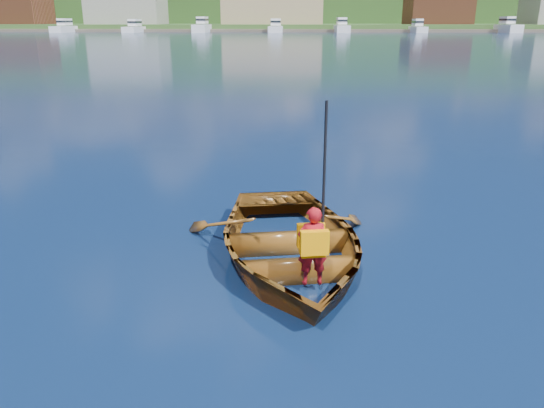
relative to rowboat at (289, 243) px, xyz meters
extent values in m
plane|color=#12263D|center=(-1.00, 0.61, -0.27)|extent=(600.00, 600.00, 0.00)
imported|color=maroon|center=(0.00, 0.00, 0.00)|extent=(3.49, 4.45, 0.84)
imported|color=#A10F18|center=(0.29, -0.87, 0.33)|extent=(0.40, 0.29, 1.01)
cube|color=#FF9C03|center=(0.31, -0.98, 0.43)|extent=(0.35, 0.15, 0.30)
cube|color=#FF9C03|center=(0.27, -0.75, 0.43)|extent=(0.35, 0.13, 0.30)
cube|color=#FF9C03|center=(0.29, -0.87, 0.25)|extent=(0.33, 0.26, 0.05)
cylinder|color=black|center=(0.41, -0.69, 0.95)|extent=(0.04, 0.04, 2.23)
cube|color=#2C4C1C|center=(-1.00, 190.61, 0.73)|extent=(400.00, 80.00, 2.00)
cube|color=#224319|center=(-1.00, 240.61, 10.73)|extent=(400.00, 100.00, 22.00)
cube|color=brown|center=(-4.86, 148.61, 0.13)|extent=(160.04, 5.83, 0.80)
cube|color=brown|center=(-91.00, 165.61, 6.73)|extent=(28.00, 16.00, 10.00)
cube|color=#9A938B|center=(-51.00, 165.61, 8.73)|extent=(22.00, 16.00, 14.00)
cube|color=#9A8261|center=(-6.00, 165.61, 7.73)|extent=(30.00, 16.00, 12.00)
cube|color=brown|center=(44.00, 165.61, 6.23)|extent=(18.00, 16.00, 9.00)
cube|color=white|center=(-62.44, 143.61, 0.46)|extent=(3.28, 11.70, 1.82)
cube|color=white|center=(-62.44, 144.78, 2.45)|extent=(2.29, 5.26, 1.80)
cube|color=black|center=(-62.44, 144.78, 2.55)|extent=(2.36, 5.50, 0.50)
cube|color=white|center=(-43.03, 143.61, 0.40)|extent=(3.40, 12.13, 1.68)
cube|color=white|center=(-43.03, 144.82, 2.31)|extent=(2.38, 5.46, 1.80)
cube|color=black|center=(-43.03, 144.82, 2.41)|extent=(2.45, 5.70, 0.50)
cube|color=white|center=(-24.43, 143.61, 0.65)|extent=(3.55, 12.67, 2.30)
cube|color=white|center=(-24.43, 144.88, 2.93)|extent=(2.48, 5.70, 1.80)
cube|color=black|center=(-24.43, 144.88, 3.03)|extent=(2.55, 5.95, 0.50)
cube|color=white|center=(-4.38, 143.61, 0.45)|extent=(3.72, 13.29, 1.81)
cube|color=white|center=(-4.38, 144.94, 2.44)|extent=(2.60, 5.98, 1.80)
cube|color=black|center=(-4.38, 144.94, 2.54)|extent=(2.68, 6.25, 0.50)
cube|color=white|center=(13.39, 143.61, 0.56)|extent=(3.53, 12.61, 2.08)
cube|color=white|center=(13.39, 144.87, 2.71)|extent=(2.47, 5.67, 1.80)
cube|color=black|center=(13.39, 144.87, 2.81)|extent=(2.54, 5.92, 0.50)
cube|color=white|center=(33.68, 143.61, 0.43)|extent=(3.00, 10.70, 1.74)
cube|color=white|center=(33.68, 144.68, 2.37)|extent=(2.10, 4.81, 1.80)
cube|color=black|center=(33.68, 144.68, 2.47)|extent=(2.16, 5.03, 0.50)
cube|color=white|center=(57.43, 143.61, 0.65)|extent=(3.42, 12.21, 2.31)
cube|color=white|center=(57.43, 144.83, 2.94)|extent=(2.39, 5.49, 1.80)
cube|color=black|center=(57.43, 144.83, 3.04)|extent=(2.46, 5.74, 0.50)
cylinder|color=#382314|center=(38.71, 207.48, 6.75)|extent=(0.80, 0.80, 3.29)
cylinder|color=#382314|center=(33.27, 227.69, 10.50)|extent=(0.80, 0.80, 2.70)
cylinder|color=#382314|center=(57.66, 225.06, 9.83)|extent=(0.80, 0.80, 2.42)
camera|label=1|loc=(0.01, -6.77, 2.93)|focal=35.00mm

